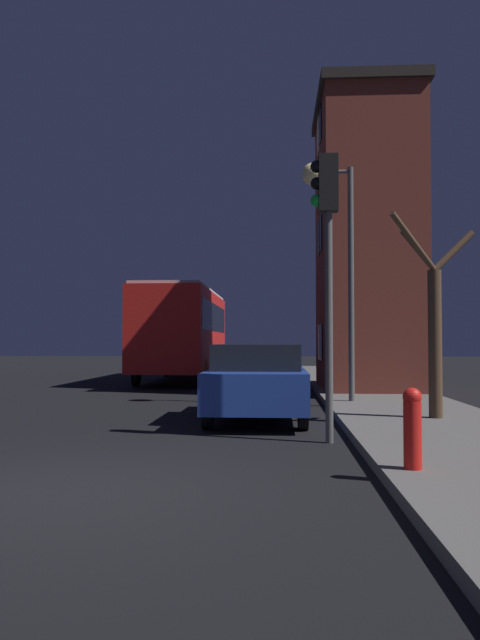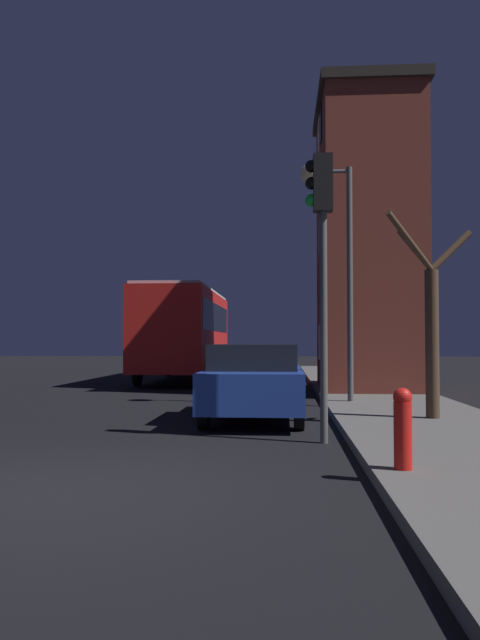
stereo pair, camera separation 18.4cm
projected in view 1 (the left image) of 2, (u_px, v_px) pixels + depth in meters
The scene contains 9 objects.
ground_plane at pixel (69, 491), 6.55m from camera, with size 120.00×120.00×0.00m, color black.
brick_building at pixel (366, 242), 19.38m from camera, with size 3.09×4.99×8.98m.
streetlamp at pixel (328, 215), 15.09m from camera, with size 1.25×0.56×5.77m.
traffic_light at pixel (327, 236), 9.76m from camera, with size 0.43×0.24×4.51m.
bare_tree at pixel (434, 324), 11.63m from camera, with size 1.81×1.13×3.73m.
bus at pixel (183, 327), 25.05m from camera, with size 2.60×9.50×3.60m.
car_near_lane at pixel (258, 380), 12.49m from camera, with size 1.88×4.39×1.52m.
car_mid_lane at pixel (258, 364), 22.08m from camera, with size 1.87×4.69×1.47m.
fire_hydrant at pixel (412, 426), 6.95m from camera, with size 0.21×0.21×0.91m.
Camera 1 is at (2.19, -6.48, 1.57)m, focal length 35.00 mm.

